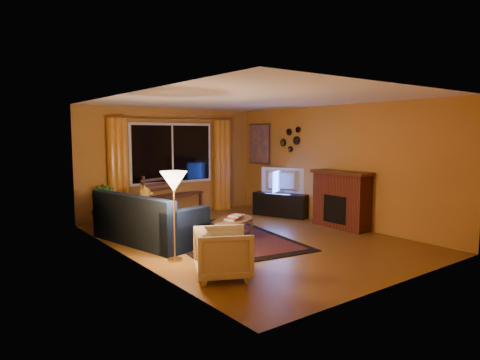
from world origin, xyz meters
TOP-DOWN VIEW (x-y plane):
  - floor at (0.00, 0.00)m, footprint 4.50×6.00m
  - ceiling at (0.00, 0.00)m, footprint 4.50×6.00m
  - wall_back at (0.00, 3.01)m, footprint 4.50×0.02m
  - wall_left at (-2.26, 0.00)m, footprint 0.02×6.00m
  - wall_right at (2.26, 0.00)m, footprint 0.02×6.00m
  - window at (0.00, 2.94)m, footprint 2.00×0.02m
  - curtain_rod at (0.00, 2.90)m, footprint 3.20×0.03m
  - curtain_left at (-1.35, 2.88)m, footprint 0.36×0.36m
  - curtain_right at (1.35, 2.88)m, footprint 0.36×0.36m
  - bench at (-0.10, 2.75)m, footprint 1.71×0.99m
  - potted_plant at (-1.82, 2.52)m, footprint 0.64×0.64m
  - sofa at (-1.57, 0.89)m, footprint 1.35×2.29m
  - dog at (-1.52, 1.37)m, footprint 0.44×0.54m
  - armchair at (-1.60, -1.47)m, footprint 0.90×0.93m
  - floor_lamp at (-1.76, -0.41)m, footprint 0.26×0.26m
  - rug at (-0.35, 0.33)m, footprint 2.46×3.44m
  - coffee_table at (-0.33, 0.08)m, footprint 1.36×1.36m
  - tv_console at (1.92, 1.27)m, footprint 0.87×1.35m
  - television at (1.92, 1.27)m, footprint 0.64×0.94m
  - fireplace at (2.05, -0.40)m, footprint 0.40×1.20m
  - mirror_cluster at (2.21, 1.30)m, footprint 0.06×0.60m
  - painting at (2.22, 2.45)m, footprint 0.04×0.76m

SIDE VIEW (x-z plane):
  - floor at x=0.00m, z-range -0.02..0.00m
  - rug at x=-0.35m, z-range 0.00..0.02m
  - coffee_table at x=-0.33m, z-range 0.00..0.38m
  - bench at x=-0.10m, z-range 0.00..0.49m
  - tv_console at x=1.92m, z-range 0.00..0.54m
  - armchair at x=-1.60m, z-range 0.00..0.73m
  - potted_plant at x=-1.82m, z-range 0.00..0.86m
  - sofa at x=-1.57m, z-range 0.00..0.87m
  - fireplace at x=2.05m, z-range 0.00..1.10m
  - floor_lamp at x=-1.76m, z-range 0.00..1.34m
  - dog at x=-1.52m, z-range 0.43..0.95m
  - television at x=1.92m, z-range 0.54..1.12m
  - curtain_left at x=-1.35m, z-range 0.00..2.24m
  - curtain_right at x=1.35m, z-range 0.00..2.24m
  - wall_back at x=0.00m, z-range 0.00..2.50m
  - wall_left at x=-2.26m, z-range 0.00..2.50m
  - wall_right at x=2.26m, z-range 0.00..2.50m
  - window at x=0.00m, z-range 0.80..2.10m
  - painting at x=2.22m, z-range 1.17..2.13m
  - mirror_cluster at x=2.21m, z-range 1.52..2.08m
  - curtain_rod at x=0.00m, z-range 2.23..2.27m
  - ceiling at x=0.00m, z-range 2.50..2.52m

